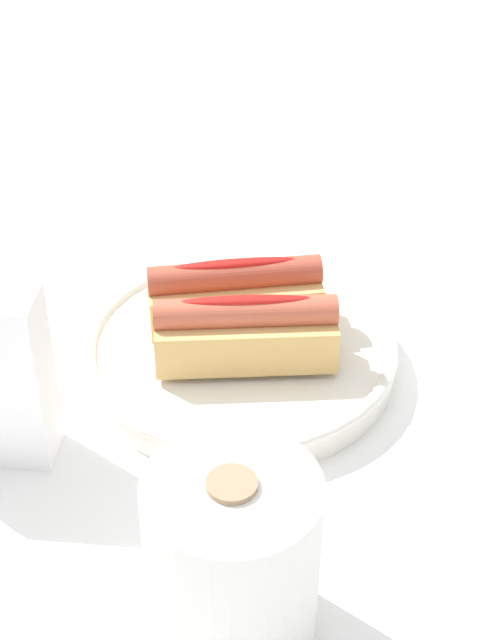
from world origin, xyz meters
TOP-DOWN VIEW (x-y plane):
  - ground_plane at (0.00, 0.00)m, footprint 2.40×2.40m
  - serving_bowl at (0.02, -0.01)m, footprint 0.27×0.27m
  - hotdog_front at (0.02, -0.04)m, footprint 0.16×0.07m
  - hotdog_back at (0.01, 0.01)m, footprint 0.15×0.06m
  - paper_towel_roll at (0.02, 0.26)m, footprint 0.11×0.11m

SIDE VIEW (x-z plane):
  - ground_plane at x=0.00m, z-range 0.00..0.00m
  - serving_bowl at x=0.02m, z-range 0.00..0.03m
  - hotdog_front at x=0.02m, z-range 0.03..0.09m
  - hotdog_back at x=0.01m, z-range 0.03..0.09m
  - paper_towel_roll at x=0.02m, z-range 0.00..0.13m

